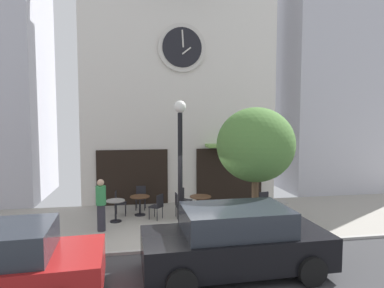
% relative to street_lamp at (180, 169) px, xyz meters
% --- Properties ---
extents(ground_plane, '(27.90, 11.33, 0.13)m').
position_rel_street_lamp_xyz_m(ground_plane, '(-0.21, -1.45, -2.12)').
color(ground_plane, '#9E998E').
extents(clock_building, '(8.33, 3.38, 11.82)m').
position_rel_street_lamp_xyz_m(clock_building, '(0.63, 5.27, 4.01)').
color(clock_building, silver).
rests_on(clock_building, ground_plane).
extents(neighbor_building_right, '(6.14, 4.71, 11.90)m').
position_rel_street_lamp_xyz_m(neighbor_building_right, '(9.04, 6.56, 3.86)').
color(neighbor_building_right, '#B2B2BC').
rests_on(neighbor_building_right, ground_plane).
extents(street_lamp, '(0.36, 0.36, 4.12)m').
position_rel_street_lamp_xyz_m(street_lamp, '(0.00, 0.00, 0.00)').
color(street_lamp, black).
rests_on(street_lamp, ground_plane).
extents(street_tree, '(2.31, 2.08, 3.92)m').
position_rel_street_lamp_xyz_m(street_tree, '(2.18, -0.43, 0.72)').
color(street_tree, brown).
rests_on(street_tree, ground_plane).
extents(cafe_table_center, '(0.65, 0.65, 0.76)m').
position_rel_street_lamp_xyz_m(cafe_table_center, '(-2.02, 1.91, -1.58)').
color(cafe_table_center, black).
rests_on(cafe_table_center, ground_plane).
extents(cafe_table_rightmost, '(0.73, 0.73, 0.72)m').
position_rel_street_lamp_xyz_m(cafe_table_rightmost, '(-1.18, 2.56, -1.57)').
color(cafe_table_rightmost, black).
rests_on(cafe_table_rightmost, ground_plane).
extents(cafe_table_near_curb, '(0.79, 0.79, 0.74)m').
position_rel_street_lamp_xyz_m(cafe_table_near_curb, '(1.02, 2.06, -1.54)').
color(cafe_table_near_curb, black).
rests_on(cafe_table_near_curb, ground_plane).
extents(cafe_table_center_left, '(0.71, 0.71, 0.72)m').
position_rel_street_lamp_xyz_m(cafe_table_center_left, '(1.89, 0.91, -1.58)').
color(cafe_table_center_left, black).
rests_on(cafe_table_center_left, ground_plane).
extents(cafe_table_leftmost, '(0.73, 0.73, 0.76)m').
position_rel_street_lamp_xyz_m(cafe_table_leftmost, '(3.43, 0.75, -1.54)').
color(cafe_table_leftmost, black).
rests_on(cafe_table_leftmost, ground_plane).
extents(cafe_chair_curbside, '(0.56, 0.56, 0.90)m').
position_rel_street_lamp_xyz_m(cafe_chair_curbside, '(1.27, 0.35, -1.56)').
color(cafe_chair_curbside, black).
rests_on(cafe_chair_curbside, ground_plane).
extents(cafe_chair_facing_street, '(0.44, 0.44, 0.90)m').
position_rel_street_lamp_xyz_m(cafe_chair_facing_street, '(-1.14, 3.43, -1.56)').
color(cafe_chair_facing_street, black).
rests_on(cafe_chair_facing_street, ground_plane).
extents(cafe_chair_outer, '(0.42, 0.42, 0.90)m').
position_rel_street_lamp_xyz_m(cafe_chair_outer, '(0.21, 1.98, -1.56)').
color(cafe_chair_outer, black).
rests_on(cafe_chair_outer, ground_plane).
extents(cafe_chair_corner, '(0.42, 0.42, 0.90)m').
position_rel_street_lamp_xyz_m(cafe_chair_corner, '(2.71, 0.98, -1.56)').
color(cafe_chair_corner, black).
rests_on(cafe_chair_corner, ground_plane).
extents(cafe_chair_facing_wall, '(0.48, 0.48, 0.90)m').
position_rel_street_lamp_xyz_m(cafe_chair_facing_wall, '(3.34, 1.60, -1.56)').
color(cafe_chair_facing_wall, black).
rests_on(cafe_chair_facing_wall, ground_plane).
extents(cafe_chair_mid_row, '(0.40, 0.40, 0.90)m').
position_rel_street_lamp_xyz_m(cafe_chair_mid_row, '(-1.96, 2.68, -1.56)').
color(cafe_chair_mid_row, black).
rests_on(cafe_chair_mid_row, ground_plane).
extents(cafe_chair_near_tree, '(0.56, 0.56, 0.90)m').
position_rel_street_lamp_xyz_m(cafe_chair_near_tree, '(0.49, 2.76, -1.56)').
color(cafe_chair_near_tree, black).
rests_on(cafe_chair_near_tree, ground_plane).
extents(cafe_chair_right_end, '(0.56, 0.56, 0.90)m').
position_rel_street_lamp_xyz_m(cafe_chair_right_end, '(-0.56, 1.95, -1.56)').
color(cafe_chair_right_end, black).
rests_on(cafe_chair_right_end, ground_plane).
extents(pedestrian_green, '(0.45, 0.45, 1.67)m').
position_rel_street_lamp_xyz_m(pedestrian_green, '(-2.41, 1.03, -1.23)').
color(pedestrian_green, '#2D2D38').
rests_on(pedestrian_green, ground_plane).
extents(parked_car_black, '(4.35, 2.12, 1.55)m').
position_rel_street_lamp_xyz_m(parked_car_black, '(0.97, -2.44, -1.33)').
color(parked_car_black, black).
rests_on(parked_car_black, ground_plane).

